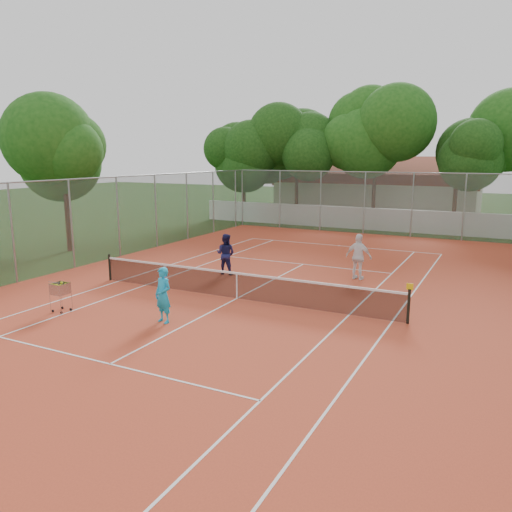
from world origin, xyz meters
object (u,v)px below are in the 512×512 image
at_px(player_near, 163,295).
at_px(clubhouse, 378,188).
at_px(player_far_right, 359,257).
at_px(player_far_left, 226,254).
at_px(ball_hopper, 61,296).
at_px(tennis_net, 237,285).

bearing_deg(player_near, clubhouse, 105.59).
bearing_deg(player_far_right, clubhouse, -69.23).
distance_m(player_near, player_far_left, 6.55).
xyz_separation_m(player_near, ball_hopper, (-3.61, -0.69, -0.33)).
bearing_deg(ball_hopper, clubhouse, 74.14).
distance_m(player_far_right, ball_hopper, 11.43).
xyz_separation_m(tennis_net, player_near, (-0.74, -3.26, 0.37)).
height_order(tennis_net, player_near, player_near).
relative_size(clubhouse, player_near, 9.56).
xyz_separation_m(player_near, player_far_right, (3.81, 7.99, 0.09)).
height_order(player_far_right, ball_hopper, player_far_right).
relative_size(tennis_net, player_far_left, 6.81).
bearing_deg(player_far_right, tennis_net, 66.01).
height_order(tennis_net, player_far_right, player_far_right).
xyz_separation_m(tennis_net, player_far_left, (-2.28, 3.11, 0.38)).
relative_size(tennis_net, player_far_right, 6.28).
bearing_deg(tennis_net, clubhouse, 93.95).
relative_size(clubhouse, ball_hopper, 15.54).
height_order(tennis_net, player_far_left, player_far_left).
relative_size(player_far_left, player_far_right, 0.92).
height_order(player_far_left, ball_hopper, player_far_left).
height_order(clubhouse, player_far_left, clubhouse).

